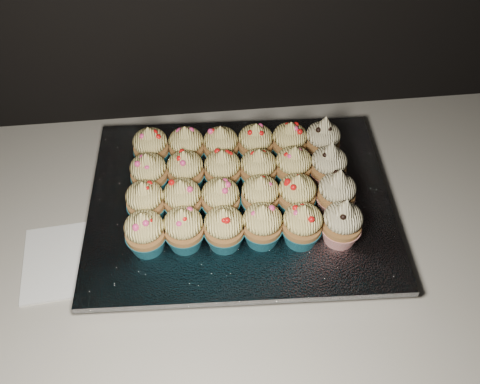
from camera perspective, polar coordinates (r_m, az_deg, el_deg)
The scene contains 29 objects.
cabinet at distance 1.35m, azimuth 10.99°, elevation -14.87°, with size 2.40×0.60×0.86m, color black.
worktop at distance 0.98m, azimuth 14.75°, elevation -2.78°, with size 2.44×0.64×0.04m, color beige.
napkin at distance 0.91m, azimuth -17.72°, elevation -6.89°, with size 0.15×0.15×0.00m, color white.
baking_tray at distance 0.92m, azimuth 0.00°, elevation -1.61°, with size 0.47×0.36×0.02m, color black.
foil_lining at distance 0.91m, azimuth 0.00°, elevation -0.92°, with size 0.51×0.40×0.01m, color silver.
cupcake_0 at distance 0.83m, azimuth -10.08°, elevation -4.28°, with size 0.06×0.06×0.08m.
cupcake_1 at distance 0.82m, azimuth -6.01°, elevation -3.92°, with size 0.06×0.06×0.08m.
cupcake_2 at distance 0.82m, azimuth -1.70°, elevation -3.89°, with size 0.06×0.06×0.08m.
cupcake_3 at distance 0.82m, azimuth 2.40°, elevation -3.53°, with size 0.06×0.06×0.08m.
cupcake_4 at distance 0.83m, azimuth 6.64°, elevation -3.52°, with size 0.06×0.06×0.08m.
cupcake_5 at distance 0.84m, azimuth 10.84°, elevation -3.26°, with size 0.06×0.06×0.10m.
cupcake_6 at distance 0.86m, azimuth -10.03°, elevation -1.04°, with size 0.06×0.06×0.08m.
cupcake_7 at distance 0.86m, azimuth -6.14°, elevation -0.86°, with size 0.06×0.06×0.08m.
cupcake_8 at distance 0.86m, azimuth -2.08°, elevation -0.78°, with size 0.06×0.06×0.08m.
cupcake_9 at distance 0.86m, azimuth 2.18°, elevation -0.47°, with size 0.06×0.06×0.08m.
cupcake_10 at distance 0.87m, azimuth 6.07°, elevation -0.33°, with size 0.06×0.06×0.08m.
cupcake_11 at distance 0.88m, azimuth 10.24°, elevation -0.11°, with size 0.06×0.06×0.10m.
cupcake_12 at distance 0.91m, azimuth -9.68°, elevation 1.94°, with size 0.06×0.06×0.08m.
cupcake_13 at distance 0.90m, azimuth -5.82°, elevation 2.23°, with size 0.06×0.06×0.08m.
cupcake_14 at distance 0.90m, azimuth -1.87°, elevation 2.33°, with size 0.06×0.06×0.08m.
cupcake_15 at distance 0.90m, azimuth 1.98°, elevation 2.43°, with size 0.06×0.06×0.08m.
cupcake_16 at distance 0.91m, azimuth 5.71°, elevation 2.70°, with size 0.06×0.06×0.08m.
cupcake_17 at distance 0.92m, azimuth 9.42°, elevation 2.76°, with size 0.06×0.06×0.10m.
cupcake_18 at distance 0.95m, azimuth -9.48°, elevation 4.71°, with size 0.06×0.06×0.08m.
cupcake_19 at distance 0.94m, azimuth -5.73°, elevation 4.83°, with size 0.06×0.06×0.08m.
cupcake_20 at distance 0.94m, azimuth -2.04°, elevation 4.88°, with size 0.06×0.06×0.08m.
cupcake_21 at distance 0.95m, azimuth 1.67°, elevation 5.16°, with size 0.06×0.06×0.08m.
cupcake_22 at distance 0.95m, azimuth 5.29°, elevation 5.31°, with size 0.06×0.06×0.08m.
cupcake_23 at distance 0.96m, azimuth 8.80°, elevation 5.48°, with size 0.06×0.06×0.10m.
Camera 1 is at (-0.31, 1.14, 1.62)m, focal length 40.00 mm.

